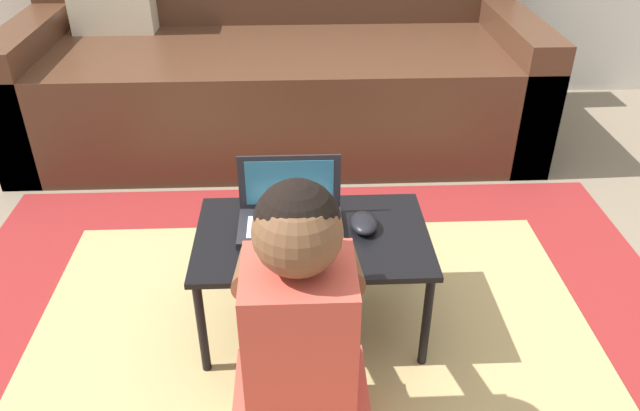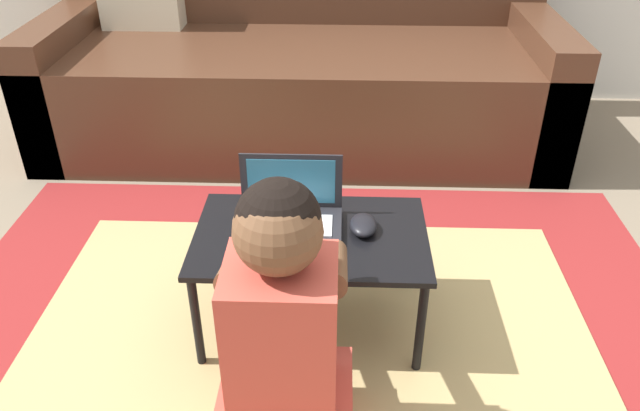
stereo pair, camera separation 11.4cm
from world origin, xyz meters
name	(u,v)px [view 1 (the left image)]	position (x,y,z in m)	size (l,w,h in m)	color
ground_plane	(328,317)	(0.00, 0.00, 0.00)	(16.00, 16.00, 0.00)	#7F705B
area_rug	(315,375)	(-0.05, -0.23, 0.00)	(2.25, 1.99, 0.01)	maroon
couch	(276,72)	(-0.17, 1.31, 0.30)	(2.22, 0.93, 0.85)	#4C2D1E
laptop_desk	(312,244)	(-0.05, -0.02, 0.29)	(0.63, 0.40, 0.32)	black
laptop	(290,215)	(-0.10, 0.02, 0.35)	(0.28, 0.17, 0.18)	#232328
computer_mouse	(364,224)	(0.10, 0.00, 0.34)	(0.07, 0.11, 0.04)	black
person_seated	(300,344)	(-0.09, -0.43, 0.32)	(0.31, 0.39, 0.71)	#CC4C3D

